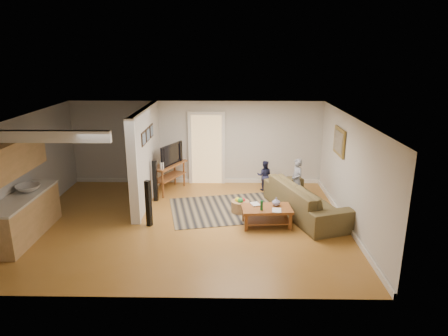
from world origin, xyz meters
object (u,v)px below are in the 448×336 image
Objects in this scene: speaker_left at (149,203)px; speaker_right at (155,181)px; tv_console at (169,167)px; child at (296,200)px; sofa at (305,214)px; toddler at (264,190)px; coffee_table at (267,211)px; toy_basket at (240,206)px.

speaker_right is at bearing 118.46° from speaker_left.
child is at bearing 13.98° from tv_console.
tv_console is (-3.62, 1.64, 0.74)m from sofa.
tv_console is at bearing 9.67° from toddler.
toddler is (2.74, 0.14, -0.74)m from tv_console.
coffee_table reaches higher than toy_basket.
speaker_left is 3.85m from toddler.
speaker_right is (-0.26, -0.77, -0.17)m from tv_console.
sofa is 1.99m from toddler.
speaker_left is 1.61m from speaker_right.
tv_console is at bearing 76.21° from speaker_right.
sofa is 6.03× the size of toy_basket.
tv_console is 2.84m from toddler.
speaker_right is (-2.87, 1.53, 0.22)m from coffee_table.
speaker_left reaches higher than toy_basket.
toddler is (0.13, 2.45, -0.35)m from coffee_table.
coffee_table is 1.01× the size of child.
toddler is (0.73, 1.67, -0.17)m from toy_basket.
sofa is 3.85m from speaker_left.
tv_console is 2.59m from toy_basket.
speaker_left reaches higher than sofa.
sofa is at bearing 34.50° from speaker_left.
child is (3.80, 0.09, -0.57)m from speaker_right.
speaker_left reaches higher than coffee_table.
toy_basket reaches higher than sofa.
sofa is at bearing 122.81° from toddler.
speaker_left is at bearing 82.23° from sofa.
speaker_right reaches higher than sofa.
speaker_left is at bearing -83.30° from child.
speaker_right reaches higher than toddler.
toy_basket is 0.51× the size of toddler.
coffee_table is at bearing 93.68° from toddler.
toddler is at bearing 66.42° from toy_basket.
child is at bearing -14.17° from sofa.
coffee_table is 3.26m from speaker_right.
tv_console is (-2.61, 2.30, 0.39)m from coffee_table.
tv_console is at bearing 138.59° from coffee_table.
speaker_right is (-3.88, 0.87, 0.57)m from sofa.
speaker_right is at bearing 58.51° from sofa.
toy_basket is at bearing 127.88° from coffee_table.
speaker_left is 1.25× the size of toddler.
child reaches higher than sofa.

